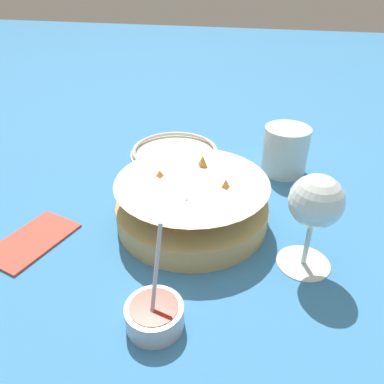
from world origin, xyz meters
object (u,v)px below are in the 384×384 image
food_basket (192,204)px  wine_glass (315,205)px  sauce_cup (155,314)px  side_plate (175,151)px  beer_mug (285,152)px

food_basket → wine_glass: (-0.06, -0.18, 0.07)m
food_basket → sauce_cup: bearing=-179.5°
wine_glass → sauce_cup: bearing=129.8°
food_basket → wine_glass: bearing=-110.1°
sauce_cup → side_plate: (0.44, 0.09, -0.01)m
beer_mug → food_basket: bearing=145.1°
sauce_cup → beer_mug: size_ratio=0.96×
side_plate → beer_mug: bearing=-96.1°
sauce_cup → wine_glass: bearing=-50.2°
food_basket → beer_mug: bearing=-34.9°
sauce_cup → beer_mug: (0.41, -0.14, 0.03)m
wine_glass → food_basket: bearing=69.9°
wine_glass → side_plate: (0.29, 0.26, -0.09)m
sauce_cup → wine_glass: (0.15, -0.17, 0.08)m
food_basket → side_plate: bearing=21.1°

